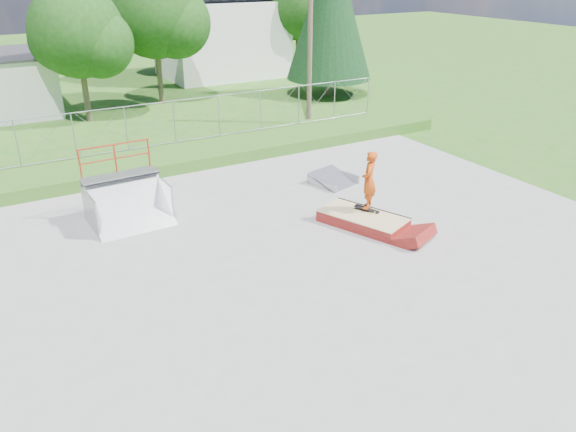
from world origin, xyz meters
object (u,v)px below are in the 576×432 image
Objects in this scene: quarter_pipe at (127,189)px; flat_bank_ramp at (334,179)px; grind_box at (363,220)px; skater at (369,182)px.

flat_bank_ramp is (7.37, -0.37, -0.96)m from quarter_pipe.
flat_bank_ramp is (1.22, 3.39, 0.01)m from grind_box.
grind_box is 1.63× the size of skater.
grind_box is at bearing -125.05° from flat_bank_ramp.
skater is (0.29, 0.18, 1.14)m from grind_box.
skater is at bearing 10.36° from grind_box.
skater reaches higher than flat_bank_ramp.
flat_bank_ramp is at bearing -4.91° from quarter_pipe.
quarter_pipe is 1.30× the size of skater.
flat_bank_ramp reaches higher than grind_box.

